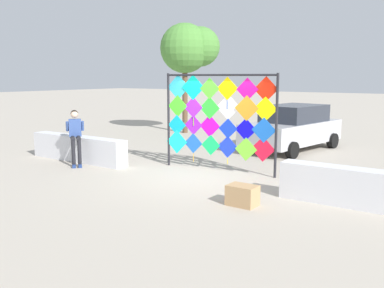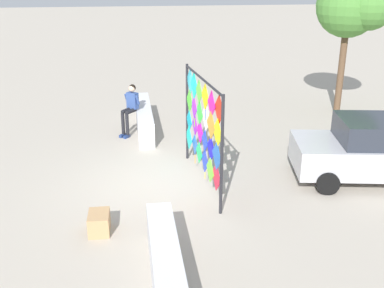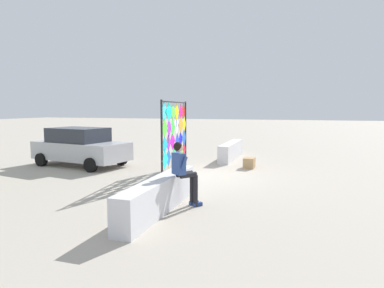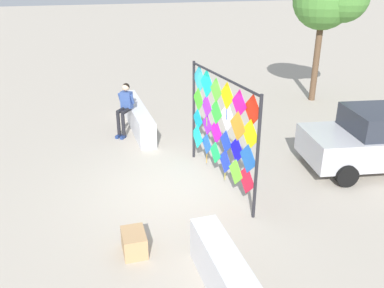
{
  "view_description": "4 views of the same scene",
  "coord_description": "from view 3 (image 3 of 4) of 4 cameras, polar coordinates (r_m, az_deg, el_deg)",
  "views": [
    {
      "loc": [
        5.91,
        -8.94,
        2.64
      ],
      "look_at": [
        -0.36,
        0.27,
        0.84
      ],
      "focal_mm": 39.35,
      "sensor_mm": 36.0,
      "label": 1
    },
    {
      "loc": [
        10.5,
        -0.71,
        5.08
      ],
      "look_at": [
        0.49,
        0.71,
        1.23
      ],
      "focal_mm": 43.1,
      "sensor_mm": 36.0,
      "label": 2
    },
    {
      "loc": [
        -11.41,
        -3.31,
        2.45
      ],
      "look_at": [
        0.51,
        0.53,
        1.08
      ],
      "focal_mm": 30.99,
      "sensor_mm": 36.0,
      "label": 3
    },
    {
      "loc": [
        8.22,
        -2.22,
        4.84
      ],
      "look_at": [
        -0.3,
        0.42,
        0.99
      ],
      "focal_mm": 37.61,
      "sensor_mm": 36.0,
      "label": 4
    }
  ],
  "objects": [
    {
      "name": "parked_car",
      "position": [
        14.87,
        -18.65,
        -0.41
      ],
      "size": [
        2.56,
        4.4,
        1.61
      ],
      "color": "#B7B7BC",
      "rests_on": "ground"
    },
    {
      "name": "seated_vendor",
      "position": [
        8.09,
        -1.47,
        -4.25
      ],
      "size": [
        0.78,
        0.74,
        1.64
      ],
      "color": "black",
      "rests_on": "ground"
    },
    {
      "name": "ground",
      "position": [
        12.14,
        1.65,
        -5.43
      ],
      "size": [
        120.0,
        120.0,
        0.0
      ],
      "primitive_type": "plane",
      "color": "#ADA393"
    },
    {
      "name": "plaza_ledge_left",
      "position": [
        7.98,
        -5.56,
        -8.71
      ],
      "size": [
        3.77,
        0.48,
        0.79
      ],
      "primitive_type": "cube",
      "color": "silver",
      "rests_on": "ground"
    },
    {
      "name": "kite_display_rack",
      "position": [
        12.27,
        -2.91,
        2.27
      ],
      "size": [
        3.35,
        0.38,
        2.72
      ],
      "color": "#232328",
      "rests_on": "ground"
    },
    {
      "name": "plaza_ledge_right",
      "position": [
        16.19,
        6.75,
        -1.12
      ],
      "size": [
        3.77,
        0.48,
        0.79
      ],
      "primitive_type": "cube",
      "color": "silver",
      "rests_on": "ground"
    },
    {
      "name": "cardboard_box_large",
      "position": [
        13.79,
        9.82,
        -3.22
      ],
      "size": [
        0.61,
        0.44,
        0.42
      ],
      "primitive_type": "cube",
      "rotation": [
        0.0,
        0.0,
        -0.02
      ],
      "color": "tan",
      "rests_on": "ground"
    }
  ]
}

